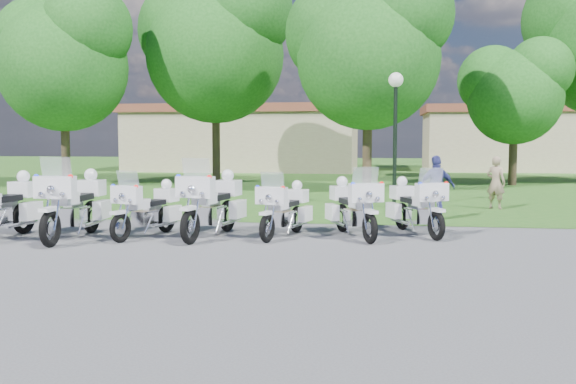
# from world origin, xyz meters

# --- Properties ---
(ground) EXTENTS (100.00, 100.00, 0.00)m
(ground) POSITION_xyz_m (0.00, 0.00, 0.00)
(ground) COLOR #515155
(ground) RESTS_ON ground
(grass_lawn) EXTENTS (100.00, 48.00, 0.01)m
(grass_lawn) POSITION_xyz_m (0.00, 27.00, 0.00)
(grass_lawn) COLOR #29601E
(grass_lawn) RESTS_ON ground
(motorcycle_1) EXTENTS (0.88, 2.64, 1.77)m
(motorcycle_1) POSITION_xyz_m (-3.68, 0.01, 0.74)
(motorcycle_1) COLOR black
(motorcycle_1) RESTS_ON ground
(motorcycle_2) EXTENTS (1.12, 2.14, 1.47)m
(motorcycle_2) POSITION_xyz_m (-2.25, 0.52, 0.62)
(motorcycle_2) COLOR black
(motorcycle_2) RESTS_ON ground
(motorcycle_3) EXTENTS (1.13, 2.57, 1.74)m
(motorcycle_3) POSITION_xyz_m (-0.85, 0.71, 0.73)
(motorcycle_3) COLOR black
(motorcycle_3) RESTS_ON ground
(motorcycle_4) EXTENTS (1.06, 2.10, 1.44)m
(motorcycle_4) POSITION_xyz_m (0.70, 0.94, 0.60)
(motorcycle_4) COLOR black
(motorcycle_4) RESTS_ON ground
(motorcycle_5) EXTENTS (1.33, 2.17, 1.55)m
(motorcycle_5) POSITION_xyz_m (2.16, 1.13, 0.65)
(motorcycle_5) COLOR black
(motorcycle_5) RESTS_ON ground
(motorcycle_6) EXTENTS (1.32, 2.11, 1.52)m
(motorcycle_6) POSITION_xyz_m (3.52, 1.73, 0.64)
(motorcycle_6) COLOR black
(motorcycle_6) RESTS_ON ground
(lamp_post) EXTENTS (0.44, 0.44, 4.07)m
(lamp_post) POSITION_xyz_m (3.14, 6.90, 3.08)
(lamp_post) COLOR black
(lamp_post) RESTS_ON ground
(tree_0) EXTENTS (6.35, 5.42, 8.46)m
(tree_0) POSITION_xyz_m (-10.68, 13.00, 5.60)
(tree_0) COLOR #38281C
(tree_0) RESTS_ON ground
(tree_1) EXTENTS (7.39, 6.30, 9.85)m
(tree_1) POSITION_xyz_m (-4.93, 16.22, 6.52)
(tree_1) COLOR #38281C
(tree_1) RESTS_ON ground
(tree_2) EXTENTS (6.42, 5.48, 8.56)m
(tree_2) POSITION_xyz_m (2.12, 12.27, 5.67)
(tree_2) COLOR #38281C
(tree_2) RESTS_ON ground
(tree_3) EXTENTS (4.83, 4.12, 6.45)m
(tree_3) POSITION_xyz_m (8.43, 16.85, 4.26)
(tree_3) COLOR #38281C
(tree_3) RESTS_ON ground
(building_west) EXTENTS (14.56, 8.32, 4.10)m
(building_west) POSITION_xyz_m (-6.00, 28.00, 2.07)
(building_west) COLOR tan
(building_west) RESTS_ON ground
(building_east) EXTENTS (11.44, 7.28, 4.10)m
(building_east) POSITION_xyz_m (11.00, 30.00, 2.07)
(building_east) COLOR tan
(building_east) RESTS_ON ground
(bystander_a) EXTENTS (0.68, 0.62, 1.57)m
(bystander_a) POSITION_xyz_m (6.12, 7.04, 0.78)
(bystander_a) COLOR gray
(bystander_a) RESTS_ON ground
(bystander_c) EXTENTS (1.06, 0.68, 1.67)m
(bystander_c) POSITION_xyz_m (4.17, 4.16, 0.84)
(bystander_c) COLOR #393E8A
(bystander_c) RESTS_ON ground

